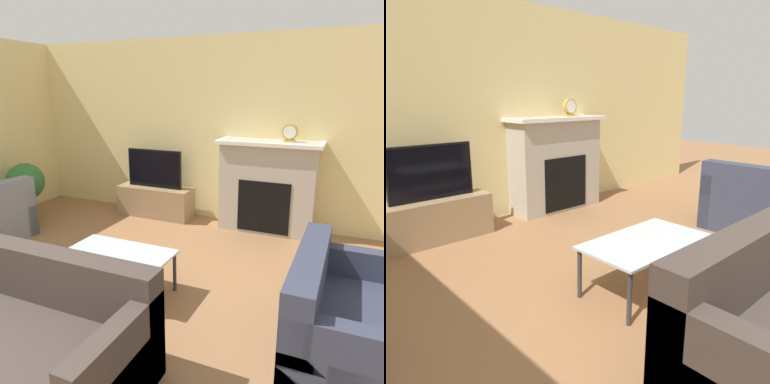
# 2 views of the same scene
# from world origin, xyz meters

# --- Properties ---
(wall_back) EXTENTS (8.93, 0.06, 2.70)m
(wall_back) POSITION_xyz_m (0.00, 4.55, 1.35)
(wall_back) COLOR beige
(wall_back) RESTS_ON ground_plane
(fireplace) EXTENTS (1.42, 0.48, 1.28)m
(fireplace) POSITION_xyz_m (1.03, 4.30, 0.67)
(fireplace) COLOR #B2A899
(fireplace) RESTS_ON ground_plane
(tv_stand) EXTENTS (1.20, 0.41, 0.47)m
(tv_stand) POSITION_xyz_m (-0.73, 4.24, 0.24)
(tv_stand) COLOR #997A56
(tv_stand) RESTS_ON ground_plane
(tv) EXTENTS (0.90, 0.06, 0.59)m
(tv) POSITION_xyz_m (-0.73, 4.23, 0.77)
(tv) COLOR black
(tv) RESTS_ON tv_stand
(couch_sectional) EXTENTS (1.95, 0.90, 0.82)m
(couch_sectional) POSITION_xyz_m (0.06, 0.83, 0.29)
(couch_sectional) COLOR #3D332D
(couch_sectional) RESTS_ON ground_plane
(couch_loveseat) EXTENTS (0.90, 1.31, 0.82)m
(couch_loveseat) POSITION_xyz_m (2.19, 1.87, 0.29)
(couch_loveseat) COLOR #33384C
(couch_loveseat) RESTS_ON ground_plane
(coffee_table) EXTENTS (1.05, 0.59, 0.43)m
(coffee_table) POSITION_xyz_m (0.10, 2.02, 0.39)
(coffee_table) COLOR #333338
(coffee_table) RESTS_ON ground_plane
(potted_plant) EXTENTS (0.57, 0.57, 0.87)m
(potted_plant) POSITION_xyz_m (-2.50, 3.33, 0.55)
(potted_plant) COLOR beige
(potted_plant) RESTS_ON ground_plane
(mantel_clock) EXTENTS (0.20, 0.07, 0.23)m
(mantel_clock) POSITION_xyz_m (1.29, 4.31, 1.40)
(mantel_clock) COLOR #B79338
(mantel_clock) RESTS_ON fireplace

